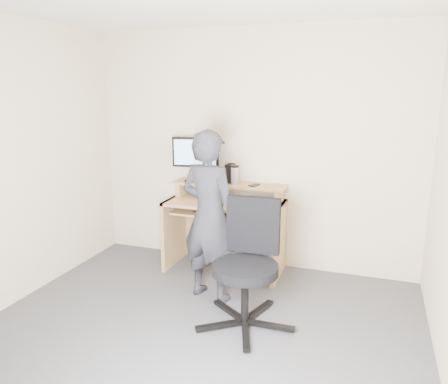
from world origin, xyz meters
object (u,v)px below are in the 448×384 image
Objects in this scene: monitor at (196,155)px; office_chair at (248,259)px; desk at (227,218)px; person at (209,216)px.

office_chair is (0.90, -1.09, -0.65)m from monitor.
monitor is 1.55m from office_chair.
office_chair is at bearing -62.99° from desk.
office_chair is at bearing 160.15° from person.
person reaches higher than monitor.
monitor is (-0.38, 0.06, 0.65)m from desk.
monitor is 0.32× the size of person.
person is at bearing 144.73° from office_chair.
monitor is at bearing -44.96° from person.
desk is 2.41× the size of monitor.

